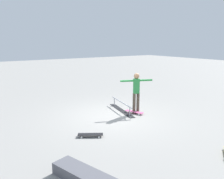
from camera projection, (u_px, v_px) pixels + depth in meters
ground_plane at (114, 116)px, 9.28m from camera, size 60.00×60.00×0.00m
grind_rail at (121, 107)px, 10.00m from camera, size 2.20×0.71×0.40m
skater_main at (136, 90)px, 9.51m from camera, size 0.58×1.29×1.69m
skateboard_main at (134, 112)px, 9.61m from camera, size 0.81×0.50×0.09m
loose_skateboard_black at (90, 135)px, 7.27m from camera, size 0.60×0.78×0.09m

